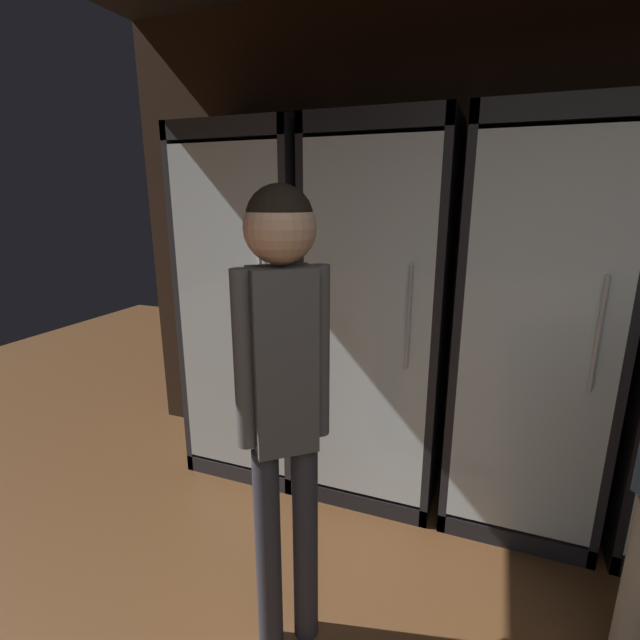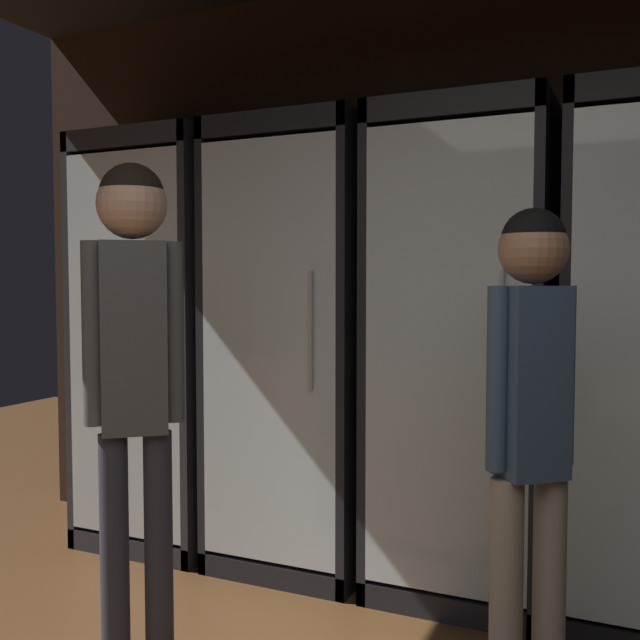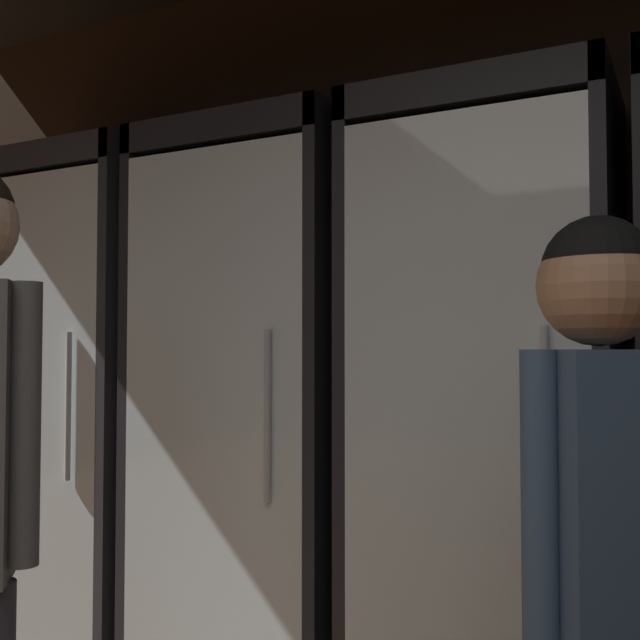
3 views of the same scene
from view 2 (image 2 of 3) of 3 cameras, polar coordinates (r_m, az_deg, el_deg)
name	(u,v)px [view 2 (image 2 of 3)]	position (r m, az deg, el deg)	size (l,w,h in m)	color
wall_back	(579,271)	(3.35, 19.90, 3.69)	(6.00, 0.06, 2.80)	black
cooler_far_left	(164,345)	(3.82, -12.30, -1.93)	(0.73, 0.59, 2.09)	#2B2B30
cooler_left	(300,351)	(3.41, -1.62, -2.50)	(0.73, 0.59, 2.09)	black
cooler_center	(464,358)	(3.15, 11.33, -3.00)	(0.73, 0.59, 2.09)	black
shopper_near	(134,346)	(2.46, -14.56, -2.02)	(0.27, 0.25, 1.74)	#2D2D38
shopper_far	(531,406)	(2.26, 16.39, -6.59)	(0.24, 0.24, 1.57)	gray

